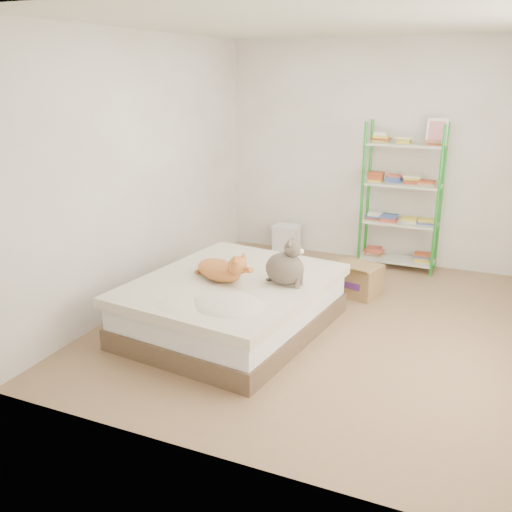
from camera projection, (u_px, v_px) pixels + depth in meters
The scene contains 7 objects.
room at pixel (331, 186), 4.88m from camera, with size 3.81×4.21×2.61m.
bed at pixel (232, 305), 5.11m from camera, with size 1.70×2.03×0.48m.
orange_cat at pixel (219, 268), 5.00m from camera, with size 0.57×0.31×0.23m, color #DD6C3E, non-canonical shape.
grey_cat at pixel (285, 262), 4.87m from camera, with size 0.30×0.36×0.41m, color #6C5B4F, non-canonical shape.
shelf_unit at pixel (402, 197), 6.54m from camera, with size 0.88×0.36×1.74m.
cardboard_box at pixel (357, 279), 5.94m from camera, with size 0.54×0.54×0.37m.
white_bin at pixel (286, 239), 7.25m from camera, with size 0.32×0.28×0.37m.
Camera 1 is at (1.35, -4.67, 2.24)m, focal length 40.00 mm.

